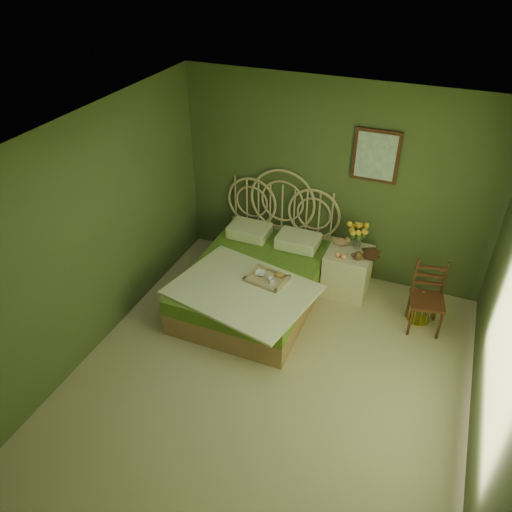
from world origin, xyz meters
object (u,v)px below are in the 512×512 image
at_px(bed, 255,279).
at_px(chair, 429,292).
at_px(birdcage, 420,308).
at_px(nightstand, 348,267).

relative_size(bed, chair, 2.59).
bearing_deg(chair, bed, 177.68).
xyz_separation_m(chair, birdcage, (-0.06, 0.05, -0.29)).
bearing_deg(bed, nightstand, 30.22).
height_order(bed, birdcage, bed).
height_order(bed, chair, bed).
bearing_deg(bed, chair, 8.43).
bearing_deg(bed, birdcage, 10.06).
bearing_deg(chair, nightstand, 152.72).
relative_size(nightstand, birdcage, 2.66).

